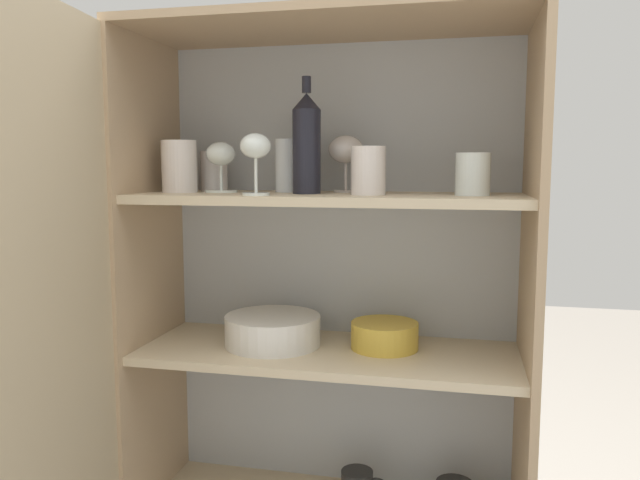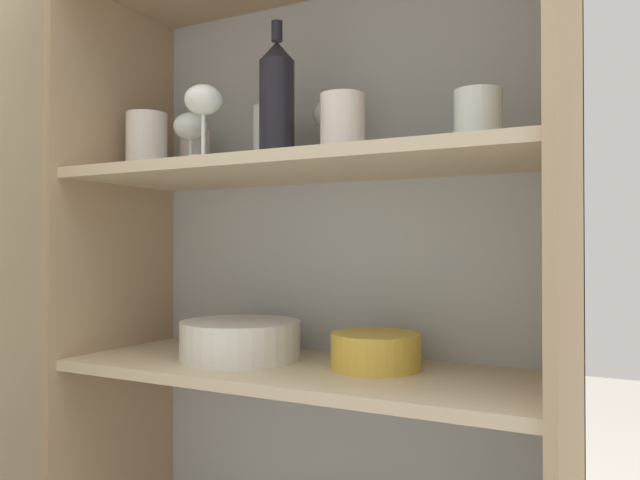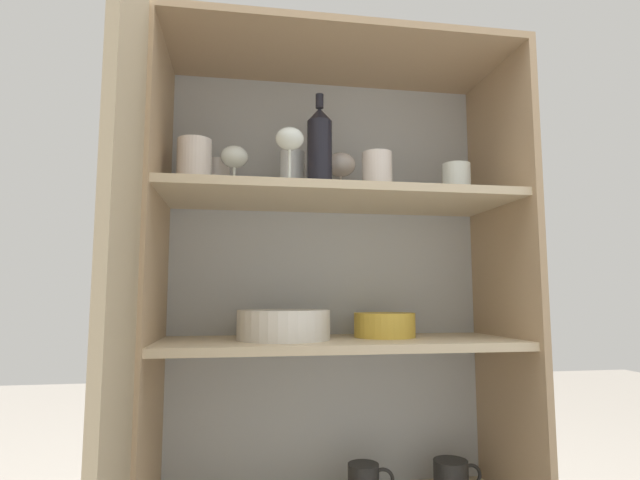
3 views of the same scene
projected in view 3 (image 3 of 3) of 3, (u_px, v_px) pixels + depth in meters
The scene contains 19 objects.
cupboard_back_panel at pixel (327, 330), 1.40m from camera, with size 0.91×0.02×1.43m, color #B2B7BC.
cupboard_side_left at pixel (152, 337), 1.16m from camera, with size 0.02×0.36×1.43m, color tan.
cupboard_side_right at pixel (506, 333), 1.30m from camera, with size 0.02×0.36×1.43m, color tan.
cupboard_top_panel at pixel (338, 56), 1.31m from camera, with size 0.91×0.36×0.02m, color tan.
shelf_board_middle at pixel (339, 343), 1.23m from camera, with size 0.87×0.32×0.02m, color beige.
shelf_board_upper at pixel (338, 198), 1.27m from camera, with size 0.87×0.32×0.02m, color beige.
cupboard_door at pixel (118, 358), 0.77m from camera, with size 0.07×0.45×1.43m.
tumbler_glass_0 at pixel (194, 165), 1.21m from camera, with size 0.08×0.08×0.12m.
tumbler_glass_1 at pixel (377, 173), 1.26m from camera, with size 0.08×0.08×0.11m.
tumbler_glass_2 at pixel (217, 179), 1.31m from camera, with size 0.07×0.07×0.10m.
tumbler_glass_3 at pixel (292, 175), 1.33m from camera, with size 0.07×0.07×0.13m.
tumbler_glass_4 at pixel (457, 181), 1.32m from camera, with size 0.07×0.07×0.09m.
wine_glass_0 at pixel (290, 143), 1.16m from camera, with size 0.07×0.07×0.13m.
wine_glass_1 at pixel (341, 166), 1.37m from camera, with size 0.08×0.08×0.14m.
wine_glass_2 at pixel (234, 161), 1.25m from camera, with size 0.08×0.08×0.12m.
wine_bottle at pixel (320, 150), 1.27m from camera, with size 0.06×0.06×0.26m.
plate_stack_white at pixel (284, 325), 1.22m from camera, with size 0.23×0.23×0.07m.
mixing_bowl_large at pixel (385, 324), 1.29m from camera, with size 0.16×0.16×0.06m.
coffee_mug_extra_1 at pixel (452, 478), 1.27m from camera, with size 0.13×0.09×0.09m.
Camera 3 is at (-0.24, -1.06, 0.81)m, focal length 28.00 mm.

